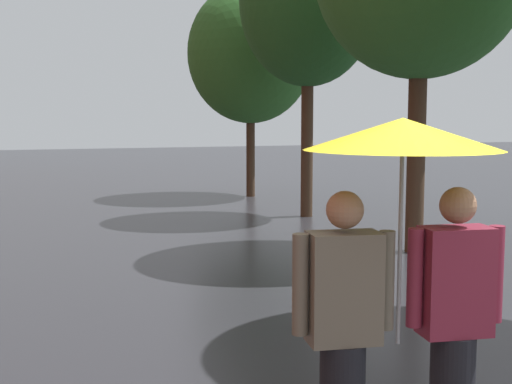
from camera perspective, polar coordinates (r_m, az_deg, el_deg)
street_tree_2 at (r=14.41m, az=4.30°, el=15.30°), size 2.77×2.77×6.05m
street_tree_3 at (r=17.75m, az=-0.45°, el=11.27°), size 3.16×3.16×5.36m
couple_under_umbrella at (r=4.00m, az=11.79°, el=-4.12°), size 1.25×1.11×2.09m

